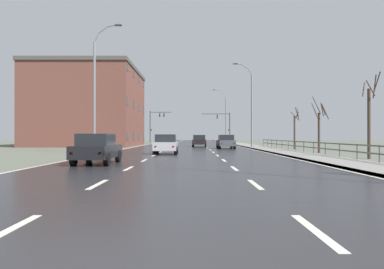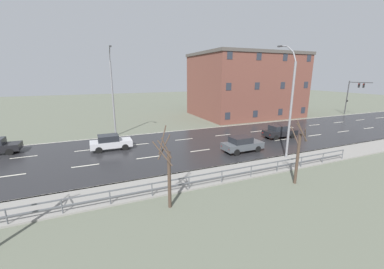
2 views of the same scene
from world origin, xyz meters
name	(u,v)px [view 2 (image 2 of 2)]	position (x,y,z in m)	size (l,w,h in m)	color
ground_plane	(286,134)	(0.00, 48.00, -0.06)	(160.00, 160.00, 0.12)	#5B6051
road_asphalt_strip	(347,126)	(0.00, 60.00, 0.01)	(14.00, 120.00, 0.03)	#232326
guardrail	(132,191)	(9.85, 26.31, 0.71)	(0.07, 37.84, 1.00)	#515459
street_lamp_midground	(290,105)	(7.45, 40.73, 4.98)	(2.34, 0.24, 10.16)	slate
street_lamp_left_bank	(113,94)	(-7.46, 27.08, 5.26)	(2.36, 0.24, 10.71)	slate
traffic_signal_left	(353,92)	(-6.91, 70.70, 4.34)	(4.34, 0.36, 6.42)	#38383A
car_far_left	(242,144)	(4.26, 38.14, 0.80)	(1.92, 4.15, 1.57)	#474C51
car_distant	(280,131)	(1.43, 45.56, 0.80)	(1.93, 4.15, 1.57)	black
car_near_left	(111,142)	(-1.61, 26.01, 0.80)	(1.86, 4.11, 1.57)	#B7B7BC
brick_building	(245,85)	(-14.66, 51.49, 5.69)	(14.09, 18.35, 11.37)	brown
bare_tree_mid	(168,174)	(11.36, 28.20, 2.13)	(1.40, 1.19, 4.84)	#423328
bare_tree_far	(298,155)	(11.83, 37.48, 2.12)	(1.10, 1.04, 4.62)	#423328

